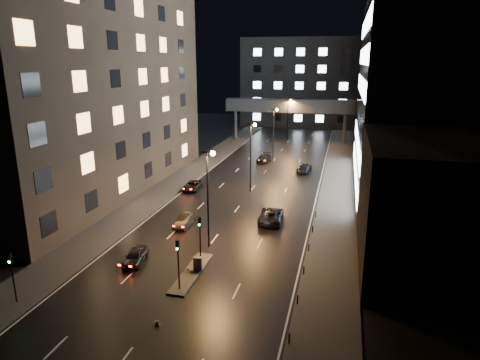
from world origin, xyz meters
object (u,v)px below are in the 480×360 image
(car_away_a, at_px, (136,256))
(car_away_c, at_px, (192,186))
(car_toward_b, at_px, (304,167))
(car_toward_a, at_px, (271,215))
(car_away_b, at_px, (185,220))
(utility_cabinet, at_px, (198,263))
(car_away_d, at_px, (264,158))

(car_away_a, relative_size, car_away_c, 0.88)
(car_away_a, relative_size, car_toward_b, 0.79)
(car_toward_a, bearing_deg, car_toward_b, -96.66)
(car_away_b, distance_m, car_toward_b, 30.90)
(car_toward_b, bearing_deg, car_toward_a, 91.29)
(utility_cabinet, bearing_deg, car_toward_a, 65.33)
(car_away_b, height_order, utility_cabinet, same)
(car_away_b, relative_size, utility_cabinet, 3.40)
(car_toward_b, bearing_deg, car_away_a, 77.32)
(car_away_b, bearing_deg, car_away_a, -96.50)
(car_away_d, bearing_deg, car_toward_a, -72.93)
(car_away_b, xyz_separation_m, utility_cabinet, (5.16, -10.25, 0.08))
(car_away_a, height_order, car_away_d, car_away_d)
(car_away_a, relative_size, car_away_b, 0.96)
(car_away_d, height_order, car_toward_b, car_toward_b)
(car_away_a, relative_size, car_toward_a, 0.70)
(car_away_a, bearing_deg, utility_cabinet, -9.52)
(car_toward_a, distance_m, car_toward_b, 25.14)
(car_toward_a, relative_size, car_toward_b, 1.12)
(car_away_b, relative_size, car_toward_b, 0.82)
(car_away_d, relative_size, car_toward_b, 0.96)
(car_away_a, distance_m, car_toward_a, 17.49)
(car_away_d, xyz_separation_m, car_toward_a, (6.70, -30.84, 0.08))
(car_away_b, bearing_deg, car_away_c, 106.62)
(car_away_c, bearing_deg, car_away_a, -85.30)
(car_away_b, bearing_deg, utility_cabinet, -63.24)
(car_away_a, bearing_deg, car_away_c, 89.24)
(car_away_c, bearing_deg, utility_cabinet, -71.37)
(utility_cabinet, bearing_deg, car_toward_b, 74.12)
(car_away_a, bearing_deg, car_away_d, 77.02)
(car_away_b, height_order, car_toward_a, car_toward_a)
(car_away_b, distance_m, car_toward_a, 10.25)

